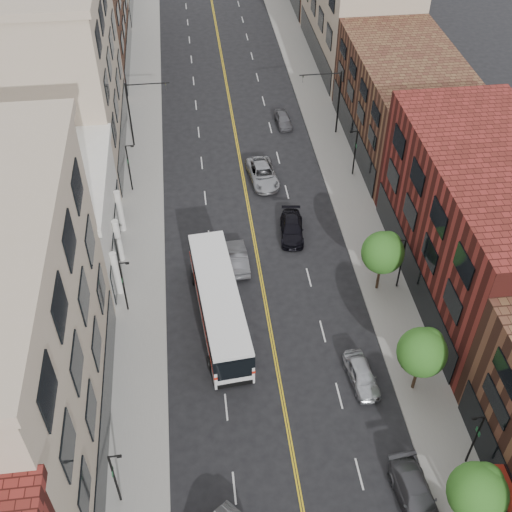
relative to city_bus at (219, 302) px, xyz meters
name	(u,v)px	position (x,y,z in m)	size (l,w,h in m)	color
sidewalk_left	(142,222)	(-6.21, 12.89, -1.92)	(4.00, 110.00, 0.15)	gray
sidewalk_right	(354,206)	(13.79, 12.89, -1.92)	(4.00, 110.00, 0.15)	gray
bldg_l_white	(51,222)	(-13.21, 8.89, 2.00)	(10.00, 14.00, 8.00)	silver
bldg_l_far_a	(60,71)	(-13.21, 25.89, 7.00)	(10.00, 20.00, 18.00)	tan
bldg_l_far_b	(80,7)	(-13.21, 45.89, 5.50)	(10.00, 20.00, 15.00)	#532D21
bldg_r_mid	(483,226)	(20.79, 1.89, 4.00)	(10.00, 22.00, 12.00)	#591C17
bldg_r_far_a	(403,103)	(20.79, 22.89, 3.00)	(10.00, 20.00, 10.00)	#532D21
bldg_r_far_b	(357,4)	(20.79, 43.89, 5.00)	(10.00, 22.00, 14.00)	tan
tree_r_1	(479,491)	(13.18, -18.04, 2.13)	(3.40, 3.40, 5.59)	black
tree_r_2	(423,351)	(13.18, -8.04, 2.13)	(3.40, 3.40, 5.59)	black
tree_r_3	(384,251)	(13.18, 1.96, 2.13)	(3.40, 3.40, 5.59)	black
lamp_l_1	(115,476)	(-7.16, -14.11, 0.97)	(0.81, 0.55, 5.05)	black
lamp_l_2	(124,284)	(-7.16, 1.89, 0.97)	(0.81, 0.55, 5.05)	black
lamp_l_3	(129,166)	(-7.16, 17.89, 0.97)	(0.81, 0.55, 5.05)	black
lamp_r_1	(475,437)	(14.75, -14.11, 0.97)	(0.81, 0.55, 5.05)	black
lamp_r_2	(401,261)	(14.75, 1.89, 0.97)	(0.81, 0.55, 5.05)	black
lamp_r_3	(355,150)	(14.75, 17.89, 0.97)	(0.81, 0.55, 5.05)	black
signal_mast_left	(136,107)	(-6.47, 25.89, 2.65)	(4.49, 0.18, 7.20)	black
signal_mast_right	(332,95)	(14.06, 25.89, 2.65)	(4.49, 0.18, 7.20)	black
city_bus	(219,302)	(0.00, 0.00, 0.00)	(4.08, 13.57, 3.44)	silver
car_parked_mid	(416,496)	(10.68, -16.36, -1.23)	(2.15, 5.28, 1.53)	#46464B
car_parked_far	(362,375)	(9.59, -7.07, -1.25)	(1.76, 4.37, 1.49)	#B3B6BC
car_lane_behind	(237,258)	(1.99, 6.20, -1.24)	(1.62, 4.64, 1.53)	#505155
car_lane_a	(292,228)	(7.23, 9.52, -1.28)	(2.02, 4.97, 1.44)	black
car_lane_b	(263,174)	(5.68, 18.05, -1.20)	(2.64, 5.72, 1.59)	#9A9BA1
car_lane_c	(283,119)	(9.29, 28.35, -1.33)	(1.58, 3.94, 1.34)	#57565C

